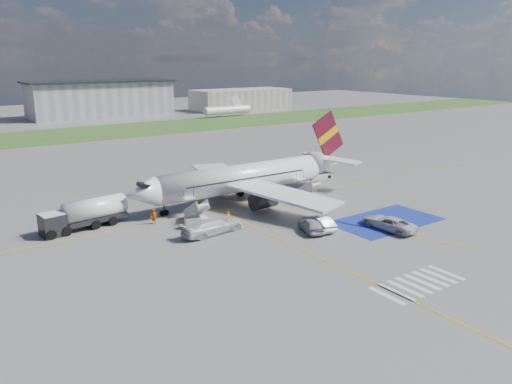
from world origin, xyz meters
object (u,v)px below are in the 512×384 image
Objects in this scene: airliner at (250,177)px; car_silver_b at (320,223)px; gpu_cart at (192,223)px; belt_loader at (318,176)px; van_white_b at (213,224)px; van_white_a at (389,221)px; fuel_tanker at (85,216)px; car_silver_a at (311,225)px.

airliner reaches higher than car_silver_b.
gpu_cart is 0.39× the size of car_silver_b.
belt_loader reaches higher than gpu_cart.
van_white_b is (-11.18, 6.10, 0.36)m from car_silver_b.
belt_loader is (29.81, 10.71, -0.27)m from gpu_cart.
airliner is 15.82m from car_silver_b.
car_silver_b is 0.92× the size of van_white_a.
fuel_tanker reaches higher than van_white_a.
van_white_a is 0.91× the size of van_white_b.
car_silver_a is at bearing -29.53° from van_white_a.
belt_loader is 26.51m from car_silver_b.
airliner is 21.36m from van_white_a.
car_silver_a is at bearing -128.75° from van_white_b.
fuel_tanker is 1.72× the size of van_white_b.
airliner is 15.99m from car_silver_a.
car_silver_a is 0.79× the size of van_white_b.
fuel_tanker reaches higher than gpu_cart.
gpu_cart is at bearing -150.06° from belt_loader.
airliner is 15.25m from van_white_b.
gpu_cart is 14.23m from car_silver_a.
car_silver_b is at bearing -23.19° from gpu_cart.
airliner is at bearing 40.32° from gpu_cart.
gpu_cart is at bearing -26.52° from car_silver_b.
van_white_b is (-18.08, 10.75, 0.16)m from van_white_a.
van_white_a reaches higher than car_silver_b.
belt_loader is 26.73m from van_white_a.
airliner is at bearing -73.20° from van_white_a.
van_white_b is (11.63, -10.45, -0.27)m from fuel_tanker.
airliner is 6.72× the size of belt_loader.
belt_loader is 1.13× the size of car_silver_a.
fuel_tanker is 40.52m from belt_loader.
van_white_b is at bearing -57.04° from gpu_cart.
car_silver_b is 12.74m from van_white_b.
fuel_tanker is 12.92m from gpu_cart.
airliner is 3.52× the size of fuel_tanker.
car_silver_b is at bearing -91.99° from airliner.
car_silver_a reaches higher than gpu_cart.
belt_loader is 0.99× the size of van_white_a.
van_white_a is (19.15, -13.80, 0.37)m from gpu_cart.
fuel_tanker reaches higher than van_white_b.
airliner is at bearing -155.78° from belt_loader.
gpu_cart is 15.29m from car_silver_b.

